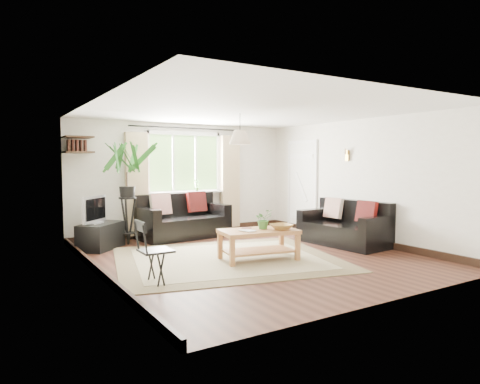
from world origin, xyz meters
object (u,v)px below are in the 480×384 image
sofa_back (184,217)px  folding_chair (156,252)px  coffee_table (258,245)px  palm_stand (127,193)px  sofa_right (343,224)px  tv_stand (101,236)px

sofa_back → folding_chair: 3.38m
sofa_back → coffee_table: size_ratio=1.51×
palm_stand → sofa_right: bearing=-32.0°
sofa_back → sofa_right: bearing=-51.1°
coffee_table → sofa_right: bearing=6.3°
sofa_right → coffee_table: bearing=-88.3°
sofa_right → tv_stand: 4.50m
tv_stand → palm_stand: (0.55, 0.17, 0.74)m
sofa_back → palm_stand: size_ratio=0.93×
sofa_back → palm_stand: bearing=-179.6°
folding_chair → sofa_right: bearing=-80.6°
coffee_table → folding_chair: bearing=-168.0°
sofa_right → folding_chair: 4.01m
sofa_back → coffee_table: bearing=-91.9°
sofa_back → tv_stand: 1.79m
palm_stand → folding_chair: palm_stand is taller
tv_stand → folding_chair: folding_chair is taller
palm_stand → folding_chair: bearing=-99.9°
sofa_back → palm_stand: (-1.21, -0.13, 0.55)m
sofa_right → palm_stand: size_ratio=0.86×
coffee_table → sofa_back: bearing=93.7°
coffee_table → folding_chair: 1.91m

